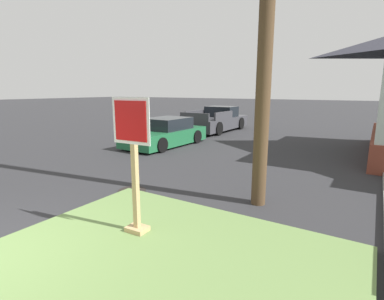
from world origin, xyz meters
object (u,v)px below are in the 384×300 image
object	(u,v)px
parked_sedan_green	(166,134)
pickup_truck_charcoal	(217,121)
manhole_cover	(132,191)
stop_sign	(134,168)

from	to	relation	value
parked_sedan_green	pickup_truck_charcoal	bearing A→B (deg)	93.00
parked_sedan_green	pickup_truck_charcoal	world-z (taller)	pickup_truck_charcoal
pickup_truck_charcoal	parked_sedan_green	bearing A→B (deg)	-87.00
manhole_cover	parked_sedan_green	distance (m)	6.30
manhole_cover	pickup_truck_charcoal	distance (m)	11.59
stop_sign	manhole_cover	distance (m)	2.68
stop_sign	pickup_truck_charcoal	distance (m)	13.73
manhole_cover	parked_sedan_green	world-z (taller)	parked_sedan_green
stop_sign	parked_sedan_green	bearing A→B (deg)	123.80
stop_sign	manhole_cover	xyz separation A→B (m)	(-1.70, 1.67, -1.22)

